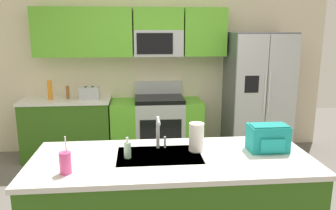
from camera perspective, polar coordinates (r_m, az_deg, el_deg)
kitchen_wall_unit at (r=5.22m, az=-2.71°, el=8.13°), size 5.20×0.43×2.60m
back_counter at (r=5.23m, az=-16.61°, el=-3.78°), size 1.28×0.63×0.90m
range_oven at (r=5.14m, az=-1.90°, el=-3.64°), size 1.36×0.61×1.10m
refrigerator at (r=5.26m, az=14.92°, el=1.73°), size 0.90×0.76×1.85m
island_counter at (r=2.91m, az=0.67°, el=-17.02°), size 2.24×0.92×0.90m
toaster at (r=5.00m, az=-13.20°, el=2.02°), size 0.28×0.16×0.18m
pepper_mill at (r=5.10m, az=-16.67°, el=2.07°), size 0.05×0.05×0.19m
bottle_orange at (r=5.12m, az=-19.42°, el=2.42°), size 0.07×0.07×0.28m
sink_faucet at (r=2.83m, az=-1.58°, el=-4.29°), size 0.08×0.21×0.28m
drink_cup_pink at (r=2.50m, az=-17.04°, el=-9.34°), size 0.08×0.08×0.28m
soap_dispenser at (r=2.69m, az=-6.90°, el=-7.53°), size 0.06×0.06×0.17m
paper_towel_roll at (r=2.82m, az=4.85°, el=-5.44°), size 0.12×0.12×0.24m
backpack at (r=2.93m, az=16.64°, el=-5.30°), size 0.32×0.22×0.23m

